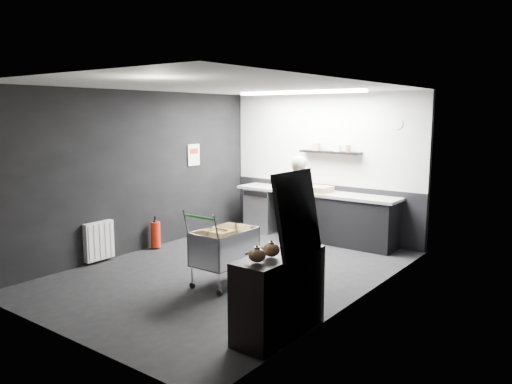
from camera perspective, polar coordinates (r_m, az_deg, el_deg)
The scene contains 22 objects.
floor at distance 7.52m, azimuth -2.83°, elevation -9.02°, with size 5.50×5.50×0.00m, color black.
ceiling at distance 7.16m, azimuth -3.00°, elevation 12.00°, with size 5.50×5.50×0.00m, color silver.
wall_back at distance 9.48m, azimuth 7.77°, elevation 3.01°, with size 5.50×5.50×0.00m, color black.
wall_front at distance 5.42m, azimuth -21.82°, elevation -1.99°, with size 5.50×5.50×0.00m, color black.
wall_left at distance 8.62m, azimuth -13.21°, elevation 2.27°, with size 5.50×5.50×0.00m, color black.
wall_right at distance 6.15m, azimuth 11.60°, elevation -0.30°, with size 5.50×5.50×0.00m, color black.
kitchen_wall_panel at distance 9.42m, azimuth 7.77°, elevation 6.03°, with size 3.95×0.02×1.70m, color silver.
dado_panel at distance 9.59m, azimuth 7.60°, elevation -2.06°, with size 3.95×0.02×1.00m, color black.
floating_shelf at distance 9.25m, azimuth 8.50°, elevation 4.53°, with size 1.20×0.22×0.04m, color black.
wall_clock at distance 8.81m, azimuth 15.83°, elevation 7.53°, with size 0.20×0.20×0.03m, color silver.
poster at distance 9.47m, azimuth -7.14°, elevation 4.24°, with size 0.02×0.30×0.40m, color white.
poster_red_band at distance 9.46m, azimuth -7.13°, elevation 4.66°, with size 0.01×0.22×0.10m, color red.
radiator at distance 8.21m, azimuth -17.51°, elevation -5.34°, with size 0.10×0.50×0.60m, color silver.
ceiling_strip at distance 8.66m, azimuth 5.00°, elevation 11.25°, with size 2.40×0.20×0.04m, color white.
prep_counter at distance 9.26m, azimuth 7.39°, elevation -2.71°, with size 3.20×0.61×0.90m.
person at distance 8.91m, azimuth 5.00°, elevation -0.92°, with size 0.58×0.38×1.59m, color beige.
shopping_cart at distance 6.84m, azimuth -3.64°, elevation -6.54°, with size 0.57×0.94×1.04m.
sideboard at distance 5.34m, azimuth 2.95°, elevation -10.33°, with size 0.50×1.17×1.75m.
fire_extinguisher at distance 8.82m, azimuth -11.40°, elevation -4.68°, with size 0.17×0.17×0.55m.
cardboard_box at distance 9.17m, azimuth 6.86°, elevation 0.34°, with size 0.54×0.41×0.11m, color #A07A55.
pink_tub at distance 9.59m, azimuth 3.24°, elevation 1.08°, with size 0.21×0.21×0.21m, color white.
white_container at distance 9.26m, azimuth 5.85°, elevation 0.62°, with size 0.18×0.14×0.16m, color silver.
Camera 1 is at (4.57, -5.50, 2.32)m, focal length 35.00 mm.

